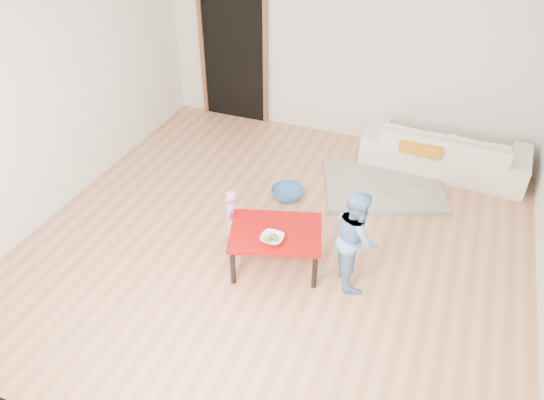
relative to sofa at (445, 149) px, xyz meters
The scene contains 13 objects.
floor 2.51m from the sofa, 124.54° to the right, with size 5.00×5.00×0.01m, color #B4744D.
back_wall 1.80m from the sofa, 162.31° to the left, with size 5.00×0.02×2.60m, color silver.
left_wall 4.53m from the sofa, 152.34° to the right, with size 0.02×5.00×2.60m, color silver.
doorway 3.13m from the sofa, behind, with size 1.02×0.08×2.11m, color brown, non-canonical shape.
sofa is the anchor object (origin of this frame).
cushion 0.37m from the sofa, 136.15° to the right, with size 0.49×0.44×0.13m, color orange.
red_table 2.75m from the sofa, 118.46° to the right, with size 0.86×0.64×0.43m, color #990908, non-canonical shape.
bowl 2.87m from the sofa, 116.74° to the right, with size 0.21×0.21×0.05m, color white.
broccoli 2.87m from the sofa, 116.74° to the right, with size 0.12×0.12×0.06m, color #2D5919, non-canonical shape.
child_pink 2.95m from the sofa, 128.38° to the right, with size 0.25×0.16×0.68m, color #D46191.
child_blue 2.40m from the sofa, 103.72° to the right, with size 0.48×0.38×0.99m, color #5796CA.
basin 2.06m from the sofa, 141.19° to the right, with size 0.37×0.37×0.12m, color #2C66A6.
blanket 0.95m from the sofa, 131.10° to the right, with size 1.35×1.13×0.07m, color #ABAA97, non-canonical shape.
Camera 1 is at (1.47, -3.99, 3.56)m, focal length 35.00 mm.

